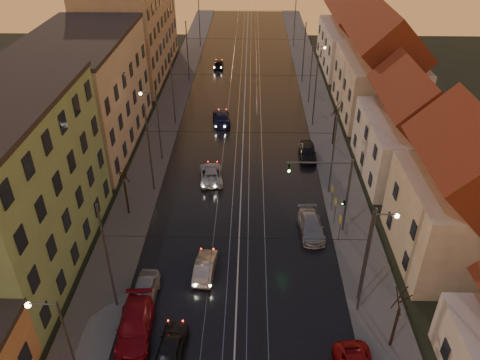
# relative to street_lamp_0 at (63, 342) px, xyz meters

# --- Properties ---
(road) EXTENTS (16.00, 120.00, 0.04)m
(road) POSITION_rel_street_lamp_0_xyz_m (9.10, 38.00, -4.87)
(road) COLOR black
(road) RESTS_ON ground
(sidewalk_left) EXTENTS (4.00, 120.00, 0.15)m
(sidewalk_left) POSITION_rel_street_lamp_0_xyz_m (-0.90, 38.00, -4.81)
(sidewalk_left) COLOR #4C4C4C
(sidewalk_left) RESTS_ON ground
(sidewalk_right) EXTENTS (4.00, 120.00, 0.15)m
(sidewalk_right) POSITION_rel_street_lamp_0_xyz_m (19.10, 38.00, -4.81)
(sidewalk_right) COLOR #4C4C4C
(sidewalk_right) RESTS_ON ground
(tram_rail_0) EXTENTS (0.06, 120.00, 0.03)m
(tram_rail_0) POSITION_rel_street_lamp_0_xyz_m (6.90, 38.00, -4.83)
(tram_rail_0) COLOR gray
(tram_rail_0) RESTS_ON road
(tram_rail_1) EXTENTS (0.06, 120.00, 0.03)m
(tram_rail_1) POSITION_rel_street_lamp_0_xyz_m (8.33, 38.00, -4.83)
(tram_rail_1) COLOR gray
(tram_rail_1) RESTS_ON road
(tram_rail_2) EXTENTS (0.06, 120.00, 0.03)m
(tram_rail_2) POSITION_rel_street_lamp_0_xyz_m (9.87, 38.00, -4.83)
(tram_rail_2) COLOR gray
(tram_rail_2) RESTS_ON road
(tram_rail_3) EXTENTS (0.06, 120.00, 0.03)m
(tram_rail_3) POSITION_rel_street_lamp_0_xyz_m (11.30, 38.00, -4.83)
(tram_rail_3) COLOR gray
(tram_rail_3) RESTS_ON road
(apartment_left_1) EXTENTS (10.00, 18.00, 13.00)m
(apartment_left_1) POSITION_rel_street_lamp_0_xyz_m (-8.40, 12.00, 1.61)
(apartment_left_1) COLOR #6F915C
(apartment_left_1) RESTS_ON ground
(apartment_left_2) EXTENTS (10.00, 20.00, 12.00)m
(apartment_left_2) POSITION_rel_street_lamp_0_xyz_m (-8.40, 32.00, 1.11)
(apartment_left_2) COLOR tan
(apartment_left_2) RESTS_ON ground
(apartment_left_3) EXTENTS (10.00, 24.00, 14.00)m
(apartment_left_3) POSITION_rel_street_lamp_0_xyz_m (-8.40, 56.00, 2.11)
(apartment_left_3) COLOR #94825F
(apartment_left_3) RESTS_ON ground
(house_right_1) EXTENTS (8.67, 10.20, 10.80)m
(house_right_1) POSITION_rel_street_lamp_0_xyz_m (26.10, 13.00, 0.56)
(house_right_1) COLOR #B8AA8D
(house_right_1) RESTS_ON ground
(house_right_2) EXTENTS (9.18, 12.24, 9.20)m
(house_right_2) POSITION_rel_street_lamp_0_xyz_m (26.10, 26.00, -0.24)
(house_right_2) COLOR beige
(house_right_2) RESTS_ON ground
(house_right_3) EXTENTS (9.18, 14.28, 11.50)m
(house_right_3) POSITION_rel_street_lamp_0_xyz_m (26.10, 41.00, 0.92)
(house_right_3) COLOR #B8AA8D
(house_right_3) RESTS_ON ground
(house_right_4) EXTENTS (9.18, 16.32, 10.00)m
(house_right_4) POSITION_rel_street_lamp_0_xyz_m (26.10, 59.00, 0.16)
(house_right_4) COLOR beige
(house_right_4) RESTS_ON ground
(catenary_pole_l_1) EXTENTS (0.16, 0.16, 9.00)m
(catenary_pole_l_1) POSITION_rel_street_lamp_0_xyz_m (0.50, 7.00, -0.39)
(catenary_pole_l_1) COLOR #595B60
(catenary_pole_l_1) RESTS_ON ground
(catenary_pole_r_1) EXTENTS (0.16, 0.16, 9.00)m
(catenary_pole_r_1) POSITION_rel_street_lamp_0_xyz_m (17.70, 7.00, -0.39)
(catenary_pole_r_1) COLOR #595B60
(catenary_pole_r_1) RESTS_ON ground
(catenary_pole_l_2) EXTENTS (0.16, 0.16, 9.00)m
(catenary_pole_l_2) POSITION_rel_street_lamp_0_xyz_m (0.50, 22.00, -0.39)
(catenary_pole_l_2) COLOR #595B60
(catenary_pole_l_2) RESTS_ON ground
(catenary_pole_r_2) EXTENTS (0.16, 0.16, 9.00)m
(catenary_pole_r_2) POSITION_rel_street_lamp_0_xyz_m (17.70, 22.00, -0.39)
(catenary_pole_r_2) COLOR #595B60
(catenary_pole_r_2) RESTS_ON ground
(catenary_pole_l_3) EXTENTS (0.16, 0.16, 9.00)m
(catenary_pole_l_3) POSITION_rel_street_lamp_0_xyz_m (0.50, 37.00, -0.39)
(catenary_pole_l_3) COLOR #595B60
(catenary_pole_l_3) RESTS_ON ground
(catenary_pole_r_3) EXTENTS (0.16, 0.16, 9.00)m
(catenary_pole_r_3) POSITION_rel_street_lamp_0_xyz_m (17.70, 37.00, -0.39)
(catenary_pole_r_3) COLOR #595B60
(catenary_pole_r_3) RESTS_ON ground
(catenary_pole_l_4) EXTENTS (0.16, 0.16, 9.00)m
(catenary_pole_l_4) POSITION_rel_street_lamp_0_xyz_m (0.50, 52.00, -0.39)
(catenary_pole_l_4) COLOR #595B60
(catenary_pole_l_4) RESTS_ON ground
(catenary_pole_r_4) EXTENTS (0.16, 0.16, 9.00)m
(catenary_pole_r_4) POSITION_rel_street_lamp_0_xyz_m (17.70, 52.00, -0.39)
(catenary_pole_r_4) COLOR #595B60
(catenary_pole_r_4) RESTS_ON ground
(catenary_pole_l_5) EXTENTS (0.16, 0.16, 9.00)m
(catenary_pole_l_5) POSITION_rel_street_lamp_0_xyz_m (0.50, 70.00, -0.39)
(catenary_pole_l_5) COLOR #595B60
(catenary_pole_l_5) RESTS_ON ground
(catenary_pole_r_5) EXTENTS (0.16, 0.16, 9.00)m
(catenary_pole_r_5) POSITION_rel_street_lamp_0_xyz_m (17.70, 70.00, -0.39)
(catenary_pole_r_5) COLOR #595B60
(catenary_pole_r_5) RESTS_ON ground
(street_lamp_0) EXTENTS (1.75, 0.32, 8.00)m
(street_lamp_0) POSITION_rel_street_lamp_0_xyz_m (0.00, 0.00, 0.00)
(street_lamp_0) COLOR #595B60
(street_lamp_0) RESTS_ON ground
(street_lamp_1) EXTENTS (1.75, 0.32, 8.00)m
(street_lamp_1) POSITION_rel_street_lamp_0_xyz_m (18.21, 8.00, 0.00)
(street_lamp_1) COLOR #595B60
(street_lamp_1) RESTS_ON ground
(street_lamp_2) EXTENTS (1.75, 0.32, 8.00)m
(street_lamp_2) POSITION_rel_street_lamp_0_xyz_m (0.00, 28.00, 0.00)
(street_lamp_2) COLOR #595B60
(street_lamp_2) RESTS_ON ground
(street_lamp_3) EXTENTS (1.75, 0.32, 8.00)m
(street_lamp_3) POSITION_rel_street_lamp_0_xyz_m (18.21, 44.00, 0.00)
(street_lamp_3) COLOR #595B60
(street_lamp_3) RESTS_ON ground
(traffic_light_mast) EXTENTS (5.30, 0.32, 7.20)m
(traffic_light_mast) POSITION_rel_street_lamp_0_xyz_m (17.10, 16.00, -0.29)
(traffic_light_mast) COLOR #595B60
(traffic_light_mast) RESTS_ON ground
(bare_tree_0) EXTENTS (1.09, 1.09, 5.11)m
(bare_tree_0) POSITION_rel_street_lamp_0_xyz_m (-1.09, 18.00, -2.40)
(bare_tree_0) COLOR black
(bare_tree_0) RESTS_ON ground
(bare_tree_1) EXTENTS (1.09, 1.09, 5.11)m
(bare_tree_1) POSITION_rel_street_lamp_0_xyz_m (19.31, 4.00, -2.40)
(bare_tree_1) COLOR black
(bare_tree_1) RESTS_ON ground
(bare_tree_2) EXTENTS (1.09, 1.09, 5.11)m
(bare_tree_2) POSITION_rel_street_lamp_0_xyz_m (19.51, 32.00, -2.40)
(bare_tree_2) COLOR black
(bare_tree_2) RESTS_ON ground
(driving_car_0) EXTENTS (2.00, 4.29, 1.42)m
(driving_car_0) POSITION_rel_street_lamp_0_xyz_m (5.04, 3.07, -4.17)
(driving_car_0) COLOR black
(driving_car_0) RESTS_ON ground
(driving_car_1) EXTENTS (1.71, 4.20, 1.35)m
(driving_car_1) POSITION_rel_street_lamp_0_xyz_m (6.59, 10.49, -4.21)
(driving_car_1) COLOR #A7A8AD
(driving_car_1) RESTS_ON ground
(driving_car_2) EXTENTS (2.75, 5.00, 1.33)m
(driving_car_2) POSITION_rel_street_lamp_0_xyz_m (5.99, 24.12, -4.22)
(driving_car_2) COLOR silver
(driving_car_2) RESTS_ON ground
(driving_car_3) EXTENTS (2.68, 5.31, 1.48)m
(driving_car_3) POSITION_rel_street_lamp_0_xyz_m (6.28, 37.50, -4.15)
(driving_car_3) COLOR #161E44
(driving_car_3) RESTS_ON ground
(driving_car_4) EXTENTS (1.72, 3.90, 1.31)m
(driving_car_4) POSITION_rel_street_lamp_0_xyz_m (4.61, 58.21, -4.23)
(driving_car_4) COLOR black
(driving_car_4) RESTS_ON ground
(parked_left_2) EXTENTS (2.58, 5.55, 1.57)m
(parked_left_2) POSITION_rel_street_lamp_0_xyz_m (2.40, 4.60, -4.10)
(parked_left_2) COLOR maroon
(parked_left_2) RESTS_ON ground
(parked_left_3) EXTENTS (1.90, 4.43, 1.49)m
(parked_left_3) POSITION_rel_street_lamp_0_xyz_m (2.41, 7.61, -4.14)
(parked_left_3) COLOR #A7A8AD
(parked_left_3) RESTS_ON ground
(parked_right_1) EXTENTS (2.24, 4.93, 1.40)m
(parked_right_1) POSITION_rel_street_lamp_0_xyz_m (15.30, 15.73, -4.19)
(parked_right_1) COLOR #A6A5AB
(parked_right_1) RESTS_ON ground
(parked_right_2) EXTENTS (1.88, 4.47, 1.51)m
(parked_right_2) POSITION_rel_street_lamp_0_xyz_m (16.26, 28.82, -4.13)
(parked_right_2) COLOR black
(parked_right_2) RESTS_ON ground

